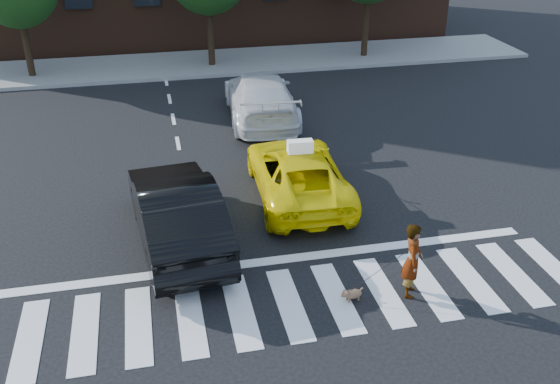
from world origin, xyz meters
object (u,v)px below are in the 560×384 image
taxi (298,173)px  woman (412,260)px  dog (351,294)px  black_sedan (177,211)px  white_suv (261,97)px

taxi → woman: woman is taller
taxi → dog: bearing=91.9°
woman → dog: size_ratio=3.23×
dog → black_sedan: bearing=125.7°
white_suv → woman: 10.57m
taxi → black_sedan: bearing=29.3°
white_suv → taxi: bearing=92.6°
taxi → woman: bearing=106.8°
black_sedan → dog: black_sedan is taller
taxi → white_suv: size_ratio=0.89×
taxi → black_sedan: black_sedan is taller
black_sedan → woman: bearing=140.3°
woman → dog: (-1.25, 0.01, -0.65)m
black_sedan → white_suv: size_ratio=0.92×
taxi → white_suv: white_suv is taller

